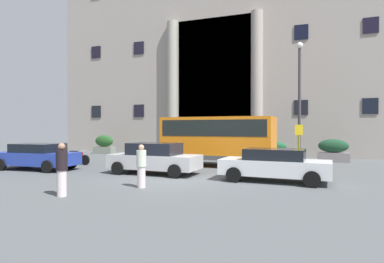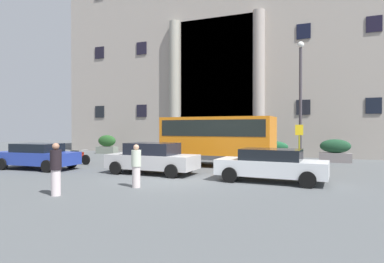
# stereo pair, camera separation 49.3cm
# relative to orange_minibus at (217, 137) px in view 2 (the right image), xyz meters

# --- Properties ---
(ground_plane) EXTENTS (80.00, 64.00, 0.12)m
(ground_plane) POSITION_rel_orange_minibus_xyz_m (-0.28, -5.50, -1.74)
(ground_plane) COLOR #4D5153
(office_building_facade) EXTENTS (34.32, 9.71, 16.95)m
(office_building_facade) POSITION_rel_orange_minibus_xyz_m (-0.29, 11.97, 6.79)
(office_building_facade) COLOR #9E958C
(office_building_facade) RESTS_ON ground_plane
(orange_minibus) EXTENTS (6.43, 2.72, 2.82)m
(orange_minibus) POSITION_rel_orange_minibus_xyz_m (0.00, 0.00, 0.00)
(orange_minibus) COLOR orange
(orange_minibus) RESTS_ON ground_plane
(bus_stop_sign) EXTENTS (0.44, 0.08, 2.39)m
(bus_stop_sign) POSITION_rel_orange_minibus_xyz_m (4.37, 1.66, -0.19)
(bus_stop_sign) COLOR #929B14
(bus_stop_sign) RESTS_ON ground_plane
(hedge_planter_entrance_left) EXTENTS (2.04, 0.75, 1.28)m
(hedge_planter_entrance_left) POSITION_rel_orange_minibus_xyz_m (2.46, 5.29, -1.06)
(hedge_planter_entrance_left) COLOR gray
(hedge_planter_entrance_left) RESTS_ON ground_plane
(hedge_planter_entrance_right) EXTENTS (1.92, 0.72, 1.48)m
(hedge_planter_entrance_right) POSITION_rel_orange_minibus_xyz_m (6.38, 4.80, -0.96)
(hedge_planter_entrance_right) COLOR slate
(hedge_planter_entrance_right) RESTS_ON ground_plane
(hedge_planter_far_west) EXTENTS (1.80, 0.72, 1.58)m
(hedge_planter_far_west) POSITION_rel_orange_minibus_xyz_m (-11.46, 5.13, -0.92)
(hedge_planter_far_west) COLOR gray
(hedge_planter_far_west) RESTS_ON ground_plane
(parked_sedan_second) EXTENTS (4.35, 2.05, 1.49)m
(parked_sedan_second) POSITION_rel_orange_minibus_xyz_m (-1.98, -4.10, -0.92)
(parked_sedan_second) COLOR #B6B4B5
(parked_sedan_second) RESTS_ON ground_plane
(white_taxi_kerbside) EXTENTS (4.44, 2.07, 1.35)m
(white_taxi_kerbside) POSITION_rel_orange_minibus_xyz_m (3.65, -4.37, -0.98)
(white_taxi_kerbside) COLOR silver
(white_taxi_kerbside) RESTS_ON ground_plane
(parked_compact_extra) EXTENTS (4.41, 2.12, 1.37)m
(parked_compact_extra) POSITION_rel_orange_minibus_xyz_m (-8.53, -4.85, -0.96)
(parked_compact_extra) COLOR #24399A
(parked_compact_extra) RESTS_ON ground_plane
(motorcycle_near_kerb) EXTENTS (1.98, 0.55, 0.89)m
(motorcycle_near_kerb) POSITION_rel_orange_minibus_xyz_m (-8.26, -2.20, -1.22)
(motorcycle_near_kerb) COLOR black
(motorcycle_near_kerb) RESTS_ON ground_plane
(pedestrian_child_trailing) EXTENTS (0.36, 0.36, 1.59)m
(pedestrian_child_trailing) POSITION_rel_orange_minibus_xyz_m (-0.81, -7.47, -0.88)
(pedestrian_child_trailing) COLOR beige
(pedestrian_child_trailing) RESTS_ON ground_plane
(pedestrian_woman_with_bag) EXTENTS (0.36, 0.36, 1.72)m
(pedestrian_woman_with_bag) POSITION_rel_orange_minibus_xyz_m (-2.47, -9.70, -0.81)
(pedestrian_woman_with_bag) COLOR silver
(pedestrian_woman_with_bag) RESTS_ON ground_plane
(lamppost_plaza_centre) EXTENTS (0.40, 0.40, 7.56)m
(lamppost_plaza_centre) POSITION_rel_orange_minibus_xyz_m (4.34, 3.37, 2.72)
(lamppost_plaza_centre) COLOR #3C373E
(lamppost_plaza_centre) RESTS_ON ground_plane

